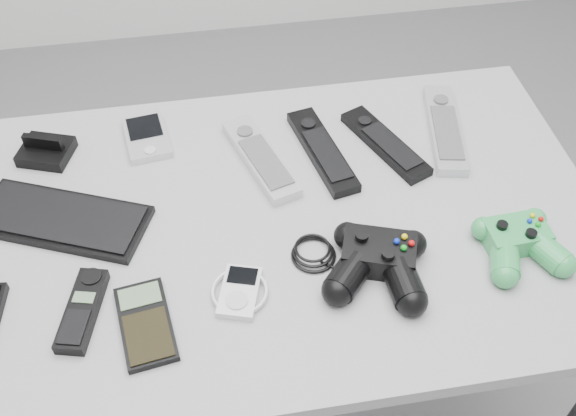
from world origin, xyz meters
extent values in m
cube|color=gray|center=(0.08, 0.03, 0.71)|extent=(1.09, 0.70, 0.03)
cylinder|color=black|center=(-0.42, 0.33, 0.35)|extent=(0.03, 0.03, 0.70)
cylinder|color=black|center=(0.57, 0.33, 0.35)|extent=(0.03, 0.03, 0.70)
cube|color=black|center=(-0.30, 0.08, 0.74)|extent=(0.31, 0.22, 0.02)
cube|color=black|center=(-0.34, 0.26, 0.75)|extent=(0.11, 0.10, 0.05)
cube|color=silver|center=(-0.15, 0.27, 0.74)|extent=(0.09, 0.13, 0.02)
cube|color=silver|center=(0.05, 0.17, 0.74)|extent=(0.12, 0.23, 0.03)
cube|color=black|center=(0.17, 0.18, 0.74)|extent=(0.10, 0.24, 0.02)
cube|color=black|center=(0.29, 0.18, 0.74)|extent=(0.13, 0.22, 0.02)
cube|color=#B4B4BB|center=(0.41, 0.20, 0.74)|extent=(0.10, 0.25, 0.02)
cube|color=black|center=(-0.26, -0.11, 0.74)|extent=(0.08, 0.15, 0.02)
cube|color=black|center=(-0.17, -0.15, 0.74)|extent=(0.10, 0.16, 0.01)
cube|color=silver|center=(-0.02, -0.11, 0.74)|extent=(0.11, 0.12, 0.02)
camera|label=1|loc=(-0.05, -0.72, 1.60)|focal=42.00mm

